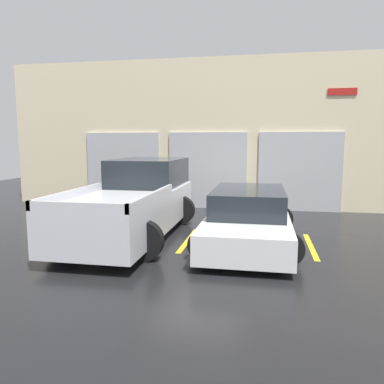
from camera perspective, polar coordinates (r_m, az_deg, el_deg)
name	(u,v)px	position (r m, az deg, el deg)	size (l,w,h in m)	color
ground_plane	(199,226)	(10.46, 1.03, -5.26)	(28.00, 28.00, 0.00)	black
shophouse_building	(214,135)	(13.45, 3.42, 8.60)	(15.17, 0.68, 5.21)	beige
pickup_truck	(136,201)	(9.54, -8.54, -1.31)	(2.51, 5.45, 1.87)	silver
sedan_white	(248,218)	(8.77, 8.55, -3.93)	(2.25, 4.62, 1.26)	white
parking_stripe_far_left	(79,235)	(9.96, -16.84, -6.23)	(0.12, 2.20, 0.01)	gold
parking_stripe_left	(188,240)	(9.03, -0.60, -7.33)	(0.12, 2.20, 0.01)	gold
parking_stripe_centre	(311,246)	(8.93, 17.64, -7.86)	(0.12, 2.20, 0.01)	gold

